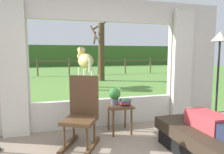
% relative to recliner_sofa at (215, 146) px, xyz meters
% --- Properties ---
extents(back_wall_with_window, '(5.20, 0.12, 2.55)m').
position_rel_recliner_sofa_xyz_m(back_wall_with_window, '(-1.06, 1.84, 1.03)').
color(back_wall_with_window, beige).
rests_on(back_wall_with_window, ground_plane).
extents(curtain_panel_left, '(0.44, 0.10, 2.40)m').
position_rel_recliner_sofa_xyz_m(curtain_panel_left, '(-2.75, 1.70, 0.98)').
color(curtain_panel_left, beige).
rests_on(curtain_panel_left, ground_plane).
extents(curtain_panel_right, '(0.44, 0.10, 2.40)m').
position_rel_recliner_sofa_xyz_m(curtain_panel_right, '(0.63, 1.70, 0.98)').
color(curtain_panel_right, beige).
rests_on(curtain_panel_right, ground_plane).
extents(outdoor_pasture_lawn, '(36.00, 21.68, 0.02)m').
position_rel_recliner_sofa_xyz_m(outdoor_pasture_lawn, '(-1.06, 12.74, -0.21)').
color(outdoor_pasture_lawn, '#568438').
rests_on(outdoor_pasture_lawn, ground_plane).
extents(distant_hill_ridge, '(36.00, 2.00, 2.40)m').
position_rel_recliner_sofa_xyz_m(distant_hill_ridge, '(-1.06, 22.58, 0.98)').
color(distant_hill_ridge, '#3A6128').
rests_on(distant_hill_ridge, ground_plane).
extents(recliner_sofa, '(0.93, 1.72, 0.42)m').
position_rel_recliner_sofa_xyz_m(recliner_sofa, '(0.00, 0.00, 0.00)').
color(recliner_sofa, black).
rests_on(recliner_sofa, ground_plane).
extents(reclining_person, '(0.35, 1.43, 0.22)m').
position_rel_recliner_sofa_xyz_m(reclining_person, '(0.00, -0.05, 0.30)').
color(reclining_person, '#B23338').
rests_on(reclining_person, recliner_sofa).
extents(rocking_chair, '(0.73, 0.82, 1.12)m').
position_rel_recliner_sofa_xyz_m(rocking_chair, '(-1.67, 1.02, 0.33)').
color(rocking_chair, '#4C331E').
rests_on(rocking_chair, ground_plane).
extents(side_table, '(0.44, 0.44, 0.52)m').
position_rel_recliner_sofa_xyz_m(side_table, '(-0.92, 1.35, 0.21)').
color(side_table, '#4C331E').
rests_on(side_table, ground_plane).
extents(potted_plant, '(0.22, 0.22, 0.32)m').
position_rel_recliner_sofa_xyz_m(potted_plant, '(-1.00, 1.41, 0.48)').
color(potted_plant, '#4C5156').
rests_on(potted_plant, side_table).
extents(book_stack, '(0.21, 0.16, 0.13)m').
position_rel_recliner_sofa_xyz_m(book_stack, '(-0.84, 1.29, 0.37)').
color(book_stack, black).
rests_on(book_stack, side_table).
extents(floor_lamp_right, '(0.32, 0.32, 1.88)m').
position_rel_recliner_sofa_xyz_m(floor_lamp_right, '(0.88, 0.94, 1.30)').
color(floor_lamp_right, black).
rests_on(floor_lamp_right, ground_plane).
extents(horse, '(0.71, 1.81, 1.73)m').
position_rel_recliner_sofa_xyz_m(horse, '(-0.80, 6.35, 0.94)').
color(horse, tan).
rests_on(horse, outdoor_pasture_lawn).
extents(pasture_tree, '(1.04, 1.08, 3.29)m').
position_rel_recliner_sofa_xyz_m(pasture_tree, '(0.38, 8.49, 1.40)').
color(pasture_tree, '#4C3823').
rests_on(pasture_tree, outdoor_pasture_lawn).
extents(pasture_fence_line, '(16.10, 0.10, 1.10)m').
position_rel_recliner_sofa_xyz_m(pasture_fence_line, '(-1.06, 11.79, 0.53)').
color(pasture_fence_line, brown).
rests_on(pasture_fence_line, outdoor_pasture_lawn).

